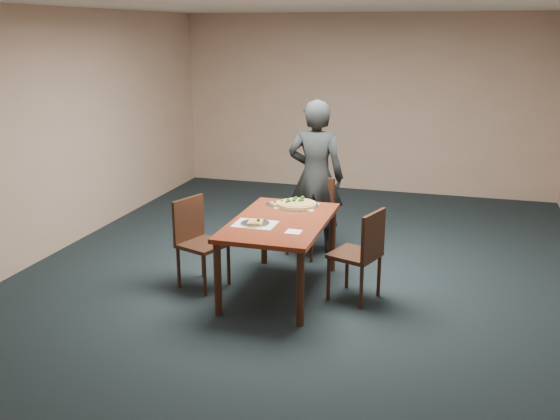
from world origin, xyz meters
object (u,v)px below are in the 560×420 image
(pizza_pan, at_px, (297,204))
(slice_plate_far, at_px, (279,203))
(dining_table, at_px, (280,229))
(chair_left, at_px, (197,237))
(chair_right, at_px, (362,250))
(slice_plate_near, at_px, (255,223))
(chair_far, at_px, (313,211))
(diner, at_px, (316,177))

(pizza_pan, relative_size, slice_plate_far, 1.61)
(dining_table, height_order, chair_left, chair_left)
(slice_plate_far, bearing_deg, chair_right, -27.87)
(chair_left, xyz_separation_m, chair_right, (1.67, 0.09, 0.00))
(chair_left, bearing_deg, slice_plate_near, -80.19)
(chair_right, xyz_separation_m, slice_plate_near, (-1.01, -0.21, 0.25))
(chair_left, relative_size, slice_plate_far, 3.25)
(chair_right, bearing_deg, dining_table, -70.09)
(chair_far, bearing_deg, chair_right, -32.69)
(chair_far, xyz_separation_m, chair_left, (-0.91, -1.26, 0.00))
(chair_right, height_order, slice_plate_far, chair_right)
(chair_far, height_order, chair_left, same)
(dining_table, distance_m, diner, 1.31)
(chair_right, relative_size, diner, 0.51)
(slice_plate_near, bearing_deg, diner, 80.70)
(dining_table, distance_m, chair_left, 0.87)
(chair_far, xyz_separation_m, slice_plate_far, (-0.22, -0.65, 0.25))
(chair_left, relative_size, pizza_pan, 2.01)
(slice_plate_near, bearing_deg, slice_plate_far, 88.21)
(chair_far, height_order, diner, diner)
(chair_left, distance_m, slice_plate_far, 0.95)
(slice_plate_near, xyz_separation_m, slice_plate_far, (0.02, 0.73, -0.00))
(dining_table, height_order, diner, diner)
(dining_table, xyz_separation_m, chair_left, (-0.86, -0.08, -0.14))
(dining_table, distance_m, chair_right, 0.83)
(chair_far, xyz_separation_m, diner, (-0.00, 0.10, 0.38))
(diner, distance_m, slice_plate_near, 1.51)
(dining_table, height_order, slice_plate_near, slice_plate_near)
(chair_left, distance_m, chair_right, 1.68)
(chair_far, bearing_deg, chair_left, -101.64)
(chair_left, bearing_deg, pizza_pan, -35.32)
(slice_plate_far, bearing_deg, diner, 73.75)
(pizza_pan, distance_m, slice_plate_far, 0.19)
(chair_right, relative_size, slice_plate_far, 3.25)
(dining_table, bearing_deg, chair_right, 0.64)
(slice_plate_near, bearing_deg, chair_right, 11.69)
(diner, height_order, slice_plate_near, diner)
(chair_right, distance_m, slice_plate_near, 1.06)
(chair_far, relative_size, slice_plate_near, 3.25)
(chair_left, relative_size, diner, 0.51)
(chair_right, xyz_separation_m, slice_plate_far, (-0.98, 0.52, 0.25))
(chair_right, xyz_separation_m, diner, (-0.76, 1.28, 0.38))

